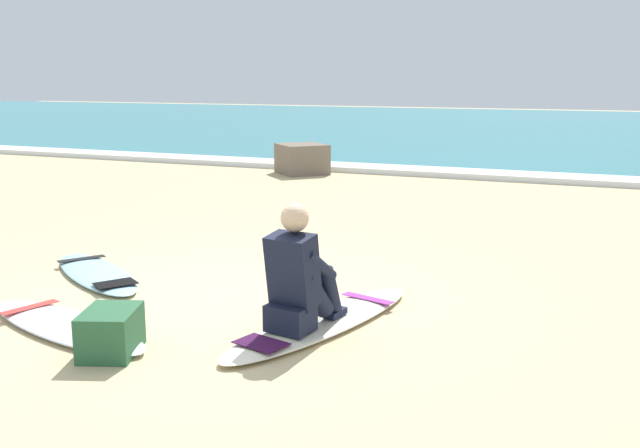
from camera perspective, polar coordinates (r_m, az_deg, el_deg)
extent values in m
plane|color=#CCB584|center=(6.34, -8.18, -6.23)|extent=(80.00, 80.00, 0.00)
cube|color=teal|center=(28.01, 16.64, 7.26)|extent=(80.00, 28.00, 0.10)
cube|color=white|center=(14.54, 10.31, 4.00)|extent=(80.00, 0.90, 0.11)
ellipsoid|color=#EFE5C6|center=(5.73, 0.22, -7.71)|extent=(1.08, 2.29, 0.07)
cube|color=purple|center=(6.20, 3.78, -5.85)|extent=(0.49, 0.22, 0.01)
cube|color=#351037|center=(5.20, -4.66, -9.34)|extent=(0.41, 0.33, 0.01)
cube|color=black|center=(5.39, -2.35, -7.37)|extent=(0.35, 0.30, 0.20)
cylinder|color=black|center=(5.55, -2.18, -5.20)|extent=(0.20, 0.42, 0.43)
cylinder|color=black|center=(5.73, -1.17, -4.96)|extent=(0.15, 0.27, 0.42)
cube|color=black|center=(5.85, -0.84, -6.62)|extent=(0.13, 0.23, 0.05)
cylinder|color=black|center=(5.44, -0.41, -5.52)|extent=(0.20, 0.42, 0.43)
cylinder|color=black|center=(5.61, 0.82, -5.31)|extent=(0.15, 0.27, 0.42)
cube|color=black|center=(5.73, 1.22, -7.01)|extent=(0.13, 0.23, 0.05)
cube|color=black|center=(5.32, -2.15, -3.69)|extent=(0.38, 0.34, 0.57)
sphere|color=beige|center=(5.26, -2.00, 0.49)|extent=(0.21, 0.21, 0.21)
cylinder|color=black|center=(5.51, -2.51, -2.89)|extent=(0.14, 0.40, 0.31)
cylinder|color=black|center=(5.37, -0.02, -3.28)|extent=(0.14, 0.40, 0.31)
ellipsoid|color=silver|center=(5.98, -19.42, -7.55)|extent=(1.95, 1.03, 0.07)
cube|color=red|center=(6.41, -21.91, -6.10)|extent=(0.23, 0.49, 0.01)
cube|color=#4A1311|center=(5.48, -16.14, -8.65)|extent=(0.33, 0.42, 0.01)
ellipsoid|color=#9ED1E5|center=(7.42, -17.21, -3.72)|extent=(1.80, 1.43, 0.07)
cube|color=black|center=(7.89, -18.30, -2.61)|extent=(0.35, 0.45, 0.01)
cube|color=black|center=(6.87, -15.83, -4.52)|extent=(0.40, 0.44, 0.01)
cube|color=#756656|center=(14.57, -1.43, 5.15)|extent=(1.25, 1.25, 0.59)
cube|color=#285B38|center=(5.35, -16.18, -8.18)|extent=(0.51, 0.58, 0.32)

